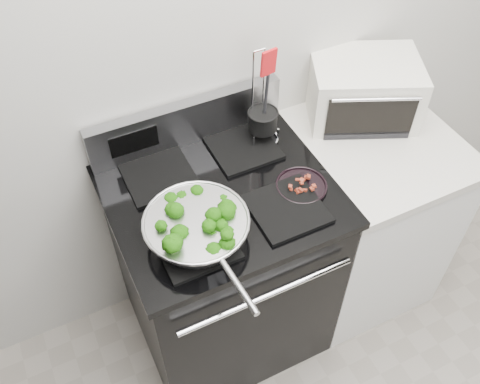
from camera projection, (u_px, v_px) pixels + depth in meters
back_wall at (255, 25)px, 1.88m from camera, size 4.00×0.02×2.70m
gas_range at (224, 266)px, 2.23m from camera, size 0.79×0.69×1.13m
counter at (360, 215)px, 2.45m from camera, size 0.62×0.68×0.92m
skillet at (197, 227)px, 1.71m from camera, size 0.35×0.55×0.07m
broccoli_pile at (196, 222)px, 1.70m from camera, size 0.27×0.27×0.09m
bacon_plate at (302, 184)px, 1.89m from camera, size 0.18×0.18×0.04m
utensil_holder at (263, 125)px, 2.02m from camera, size 0.13×0.13×0.40m
toaster_oven at (363, 89)px, 2.13m from camera, size 0.51×0.46×0.24m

